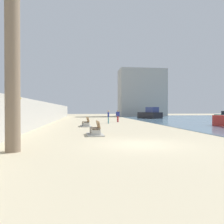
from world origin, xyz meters
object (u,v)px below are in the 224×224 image
object	(u,v)px
pedestrian_sign	(14,109)
person_walking	(108,116)
boat_outer	(150,114)
person_standing	(118,115)
bench_far	(86,124)
bench_near	(95,132)
palm_tree	(12,12)

from	to	relation	value
pedestrian_sign	person_walking	bearing A→B (deg)	63.47
boat_outer	person_standing	bearing A→B (deg)	-125.90
bench_far	person_standing	bearing A→B (deg)	59.29
person_standing	bench_near	bearing A→B (deg)	-104.44
bench_near	person_walking	distance (m)	12.64
person_walking	bench_near	bearing A→B (deg)	-100.50
person_walking	person_standing	distance (m)	3.42
bench_near	person_walking	world-z (taller)	person_walking
bench_near	person_standing	xyz separation A→B (m)	(3.97, 15.40, 0.75)
palm_tree	pedestrian_sign	distance (m)	5.59
palm_tree	person_walking	size ratio (longest dim) A/B	5.16
palm_tree	person_walking	xyz separation A→B (m)	(6.01, 17.94, -4.81)
person_walking	person_standing	world-z (taller)	person_standing
palm_tree	pedestrian_sign	size ratio (longest dim) A/B	3.00
palm_tree	boat_outer	bearing A→B (deg)	63.82
person_standing	palm_tree	bearing A→B (deg)	-110.13
person_walking	pedestrian_sign	world-z (taller)	pedestrian_sign
bench_far	palm_tree	bearing A→B (deg)	-103.30
person_walking	pedestrian_sign	bearing A→B (deg)	-116.53
bench_near	boat_outer	world-z (taller)	boat_outer
bench_near	person_standing	distance (m)	15.92
boat_outer	person_walking	bearing A→B (deg)	-124.56
bench_far	pedestrian_sign	size ratio (longest dim) A/B	0.78
person_standing	boat_outer	size ratio (longest dim) A/B	0.32
bench_far	boat_outer	world-z (taller)	boat_outer
bench_far	person_walking	world-z (taller)	person_walking
person_walking	person_standing	size ratio (longest dim) A/B	0.97
palm_tree	bench_near	distance (m)	8.66
palm_tree	bench_far	xyz separation A→B (m)	(3.14, 13.31, -5.54)
bench_near	bench_far	world-z (taller)	same
bench_near	pedestrian_sign	bearing A→B (deg)	-159.44
palm_tree	boat_outer	size ratio (longest dim) A/B	1.62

